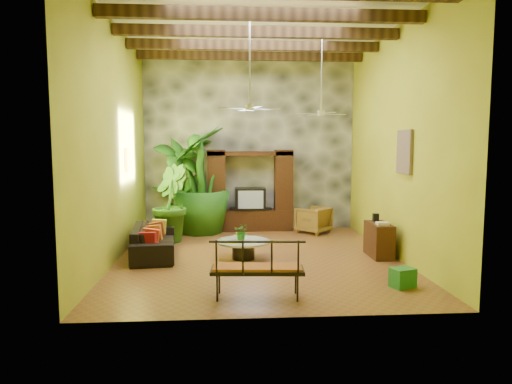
{
  "coord_description": "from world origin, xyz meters",
  "views": [
    {
      "loc": [
        -0.71,
        -9.73,
        2.46
      ],
      "look_at": [
        -0.03,
        0.2,
        1.41
      ],
      "focal_mm": 32.0,
      "sensor_mm": 36.0,
      "label": 1
    }
  ],
  "objects": [
    {
      "name": "back_wall",
      "position": [
        0.0,
        3.5,
        2.5
      ],
      "size": [
        6.0,
        0.02,
        5.0
      ],
      "primitive_type": "cube",
      "color": "#9F9A24",
      "rests_on": "ground"
    },
    {
      "name": "iron_bench",
      "position": [
        -0.2,
        -2.7,
        0.54
      ],
      "size": [
        1.52,
        0.65,
        0.57
      ],
      "rotation": [
        0.0,
        0.0,
        -0.08
      ],
      "color": "black",
      "rests_on": "ground"
    },
    {
      "name": "tall_plant_c",
      "position": [
        -1.39,
        2.88,
        1.47
      ],
      "size": [
        1.81,
        1.81,
        2.93
      ],
      "primitive_type": "imported",
      "rotation": [
        0.0,
        0.0,
        4.61
      ],
      "color": "#25651A",
      "rests_on": "ground"
    },
    {
      "name": "left_wall",
      "position": [
        -3.0,
        0.0,
        2.5
      ],
      "size": [
        0.02,
        7.0,
        5.0
      ],
      "primitive_type": "cube",
      "color": "#9F9A24",
      "rests_on": "ground"
    },
    {
      "name": "stone_accent_wall",
      "position": [
        0.0,
        3.44,
        2.5
      ],
      "size": [
        5.98,
        0.1,
        4.98
      ],
      "primitive_type": "cube",
      "color": "#3B3E43",
      "rests_on": "ground"
    },
    {
      "name": "right_wall",
      "position": [
        3.0,
        0.0,
        2.5
      ],
      "size": [
        0.02,
        7.0,
        5.0
      ],
      "primitive_type": "cube",
      "color": "#9F9A24",
      "rests_on": "ground"
    },
    {
      "name": "wall_art_painting",
      "position": [
        2.96,
        -0.6,
        2.3
      ],
      "size": [
        0.06,
        0.7,
        0.9
      ],
      "primitive_type": "cube",
      "color": "navy",
      "rests_on": "right_wall"
    },
    {
      "name": "centerpiece_plant",
      "position": [
        -0.36,
        -0.02,
        0.58
      ],
      "size": [
        0.37,
        0.33,
        0.36
      ],
      "primitive_type": "imported",
      "rotation": [
        0.0,
        0.0,
        -0.17
      ],
      "color": "#22691B",
      "rests_on": "coffee_table"
    },
    {
      "name": "ceiling_fan_back",
      "position": [
        1.6,
        1.2,
        3.4
      ],
      "size": [
        1.28,
        1.28,
        1.86
      ],
      "color": "silver",
      "rests_on": "ceiling"
    },
    {
      "name": "tall_plant_b",
      "position": [
        -2.14,
        1.84,
        0.98
      ],
      "size": [
        1.13,
        1.27,
        1.96
      ],
      "primitive_type": "imported",
      "rotation": [
        0.0,
        0.0,
        1.85
      ],
      "color": "#2D681B",
      "rests_on": "ground"
    },
    {
      "name": "entertainment_center",
      "position": [
        0.0,
        3.14,
        0.97
      ],
      "size": [
        2.4,
        0.55,
        2.3
      ],
      "color": "black",
      "rests_on": "ground"
    },
    {
      "name": "ground",
      "position": [
        0.0,
        0.0,
        0.0
      ],
      "size": [
        7.0,
        7.0,
        0.0
      ],
      "primitive_type": "plane",
      "color": "brown",
      "rests_on": "ground"
    },
    {
      "name": "ceiling_beams",
      "position": [
        0.0,
        0.0,
        4.78
      ],
      "size": [
        5.95,
        5.36,
        0.22
      ],
      "color": "#3E2813",
      "rests_on": "ceiling"
    },
    {
      "name": "wicker_armchair",
      "position": [
        1.74,
        2.66,
        0.36
      ],
      "size": [
        1.12,
        1.12,
        0.73
      ],
      "primitive_type": "imported",
      "rotation": [
        0.0,
        0.0,
        3.93
      ],
      "color": "olive",
      "rests_on": "ground"
    },
    {
      "name": "ceiling_fan_front",
      "position": [
        -0.2,
        -0.4,
        3.4
      ],
      "size": [
        1.28,
        1.28,
        1.86
      ],
      "color": "silver",
      "rests_on": "ceiling"
    },
    {
      "name": "side_console",
      "position": [
        2.65,
        -0.1,
        0.37
      ],
      "size": [
        0.42,
        0.93,
        0.74
      ],
      "primitive_type": "cube",
      "rotation": [
        0.0,
        0.0,
        -0.01
      ],
      "color": "#342010",
      "rests_on": "ground"
    },
    {
      "name": "wall_art_mask",
      "position": [
        -2.96,
        1.0,
        2.1
      ],
      "size": [
        0.06,
        0.32,
        0.55
      ],
      "primitive_type": "cube",
      "color": "yellow",
      "rests_on": "left_wall"
    },
    {
      "name": "sofa",
      "position": [
        -2.3,
        0.35,
        0.33
      ],
      "size": [
        1.13,
        2.35,
        0.66
      ],
      "primitive_type": "imported",
      "rotation": [
        0.0,
        0.0,
        1.68
      ],
      "color": "black",
      "rests_on": "ground"
    },
    {
      "name": "tall_plant_a",
      "position": [
        -1.96,
        3.15,
        1.37
      ],
      "size": [
        1.74,
        1.56,
        2.75
      ],
      "primitive_type": "imported",
      "rotation": [
        0.0,
        0.0,
        0.5
      ],
      "color": "#1F5817",
      "rests_on": "ground"
    },
    {
      "name": "yellow_tray",
      "position": [
        -0.54,
        -0.32,
        0.41
      ],
      "size": [
        0.26,
        0.2,
        0.03
      ],
      "primitive_type": "cube",
      "rotation": [
        0.0,
        0.0,
        0.08
      ],
      "color": "yellow",
      "rests_on": "coffee_table"
    },
    {
      "name": "ceiling",
      "position": [
        0.0,
        0.0,
        5.0
      ],
      "size": [
        6.0,
        7.0,
        0.02
      ],
      "primitive_type": "cube",
      "color": "silver",
      "rests_on": "back_wall"
    },
    {
      "name": "coffee_table",
      "position": [
        -0.33,
        -0.11,
        0.26
      ],
      "size": [
        1.14,
        1.14,
        0.4
      ],
      "rotation": [
        0.0,
        0.0,
        0.13
      ],
      "color": "black",
      "rests_on": "ground"
    },
    {
      "name": "green_bin",
      "position": [
        2.34,
        -2.26,
        0.17
      ],
      "size": [
        0.46,
        0.4,
        0.34
      ],
      "primitive_type": "cube",
      "rotation": [
        0.0,
        0.0,
        0.35
      ],
      "color": "#1D6D34",
      "rests_on": "ground"
    }
  ]
}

